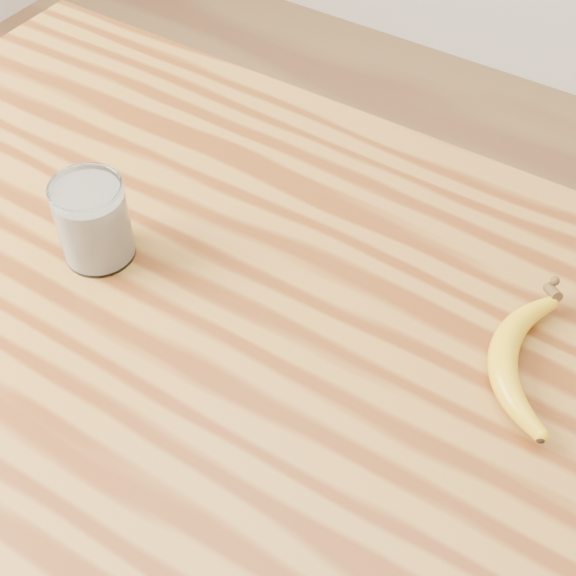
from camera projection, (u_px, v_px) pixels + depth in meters
The scene contains 3 objects.
table at pixel (208, 348), 1.05m from camera, with size 1.20×0.80×0.90m.
smoothie_glass at pixel (93, 222), 0.94m from camera, with size 0.09×0.09×0.11m.
banana at pixel (502, 355), 0.86m from camera, with size 0.10×0.27×0.03m, color gold, non-canonical shape.
Camera 1 is at (0.43, -0.48, 1.60)m, focal length 50.00 mm.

